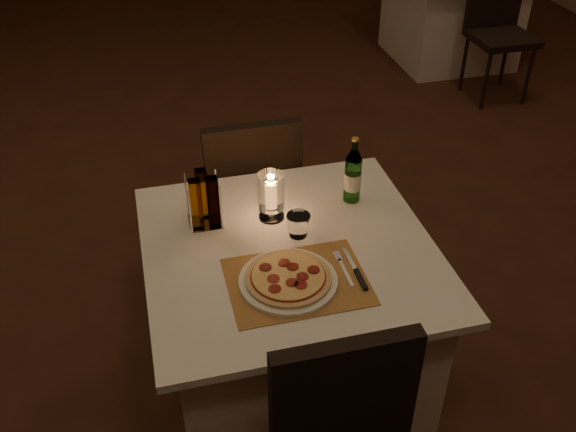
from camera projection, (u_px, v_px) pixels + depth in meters
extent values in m
cube|color=#442215|center=(240.00, 269.00, 3.28)|extent=(8.00, 10.00, 0.02)
cube|color=white|center=(289.00, 326.00, 2.45)|extent=(0.88, 0.88, 0.71)
cube|color=white|center=(289.00, 251.00, 2.23)|extent=(1.00, 1.00, 0.03)
cube|color=black|center=(344.00, 397.00, 1.77)|extent=(0.42, 0.05, 0.42)
cube|color=black|center=(247.00, 190.00, 3.01)|extent=(0.42, 0.42, 0.05)
cube|color=black|center=(254.00, 169.00, 2.73)|extent=(0.42, 0.05, 0.42)
cylinder|color=black|center=(275.00, 207.00, 3.32)|extent=(0.03, 0.03, 0.44)
cylinder|color=black|center=(210.00, 216.00, 3.26)|extent=(0.03, 0.03, 0.44)
cylinder|color=black|center=(291.00, 247.00, 3.06)|extent=(0.03, 0.03, 0.44)
cylinder|color=black|center=(221.00, 258.00, 2.99)|extent=(0.03, 0.03, 0.44)
cube|color=#A67339|center=(297.00, 281.00, 2.08)|extent=(0.45, 0.34, 0.00)
cylinder|color=white|center=(288.00, 281.00, 2.07)|extent=(0.32, 0.32, 0.01)
cylinder|color=#D8B77F|center=(288.00, 278.00, 2.06)|extent=(0.28, 0.28, 0.01)
cylinder|color=maroon|center=(288.00, 276.00, 2.05)|extent=(0.24, 0.24, 0.00)
cylinder|color=#EACC7F|center=(288.00, 275.00, 2.05)|extent=(0.24, 0.24, 0.00)
cylinder|color=maroon|center=(314.00, 270.00, 2.07)|extent=(0.04, 0.04, 0.00)
cylinder|color=maroon|center=(293.00, 267.00, 2.08)|extent=(0.04, 0.04, 0.00)
cylinder|color=maroon|center=(284.00, 263.00, 2.10)|extent=(0.04, 0.04, 0.00)
cylinder|color=maroon|center=(265.00, 267.00, 2.08)|extent=(0.04, 0.04, 0.00)
cylinder|color=maroon|center=(273.00, 279.00, 2.03)|extent=(0.04, 0.04, 0.00)
cylinder|color=maroon|center=(275.00, 289.00, 1.99)|extent=(0.04, 0.04, 0.00)
cylinder|color=maroon|center=(292.00, 283.00, 2.02)|extent=(0.04, 0.04, 0.00)
cylinder|color=maroon|center=(301.00, 285.00, 2.01)|extent=(0.04, 0.04, 0.00)
cylinder|color=maroon|center=(303.00, 277.00, 2.04)|extent=(0.04, 0.04, 0.00)
cube|color=silver|center=(346.00, 272.00, 2.11)|extent=(0.01, 0.14, 0.00)
cube|color=silver|center=(338.00, 256.00, 2.17)|extent=(0.02, 0.05, 0.00)
cube|color=black|center=(361.00, 279.00, 2.07)|extent=(0.02, 0.10, 0.01)
cube|color=silver|center=(350.00, 259.00, 2.16)|extent=(0.01, 0.12, 0.00)
cylinder|color=#6BAE5D|center=(353.00, 180.00, 2.41)|extent=(0.06, 0.06, 0.18)
cylinder|color=#6BAE5D|center=(355.00, 145.00, 2.32)|extent=(0.02, 0.02, 0.03)
cylinder|color=gold|center=(355.00, 139.00, 2.30)|extent=(0.03, 0.03, 0.01)
cylinder|color=silver|center=(352.00, 181.00, 2.41)|extent=(0.06, 0.06, 0.07)
cylinder|color=white|center=(271.00, 216.00, 2.36)|extent=(0.09, 0.09, 0.01)
cylinder|color=white|center=(271.00, 211.00, 2.35)|extent=(0.02, 0.02, 0.04)
cylinder|color=white|center=(271.00, 191.00, 2.30)|extent=(0.10, 0.10, 0.14)
cylinder|color=white|center=(271.00, 194.00, 2.31)|extent=(0.03, 0.03, 0.10)
ellipsoid|color=orange|center=(271.00, 179.00, 2.27)|extent=(0.02, 0.02, 0.03)
cube|color=white|center=(206.00, 222.00, 2.34)|extent=(0.12, 0.12, 0.01)
cylinder|color=white|center=(190.00, 212.00, 2.23)|extent=(0.01, 0.01, 0.18)
cylinder|color=white|center=(222.00, 207.00, 2.25)|extent=(0.01, 0.01, 0.18)
cylinder|color=white|center=(187.00, 195.00, 2.31)|extent=(0.01, 0.01, 0.18)
cylinder|color=white|center=(217.00, 191.00, 2.34)|extent=(0.01, 0.01, 0.18)
cube|color=#BF8C33|center=(196.00, 205.00, 2.25)|extent=(0.04, 0.04, 0.20)
cube|color=#3F1E14|center=(213.00, 202.00, 2.26)|extent=(0.04, 0.04, 0.20)
cube|color=#BF8C33|center=(202.00, 194.00, 2.30)|extent=(0.04, 0.04, 0.20)
cube|color=white|center=(450.00, 16.00, 5.31)|extent=(0.88, 0.88, 0.71)
cube|color=black|center=(502.00, 38.00, 4.62)|extent=(0.42, 0.42, 0.05)
cylinder|color=black|center=(486.00, 81.00, 4.59)|extent=(0.03, 0.03, 0.44)
cylinder|color=black|center=(528.00, 76.00, 4.66)|extent=(0.03, 0.03, 0.44)
cylinder|color=black|center=(464.00, 63.00, 4.86)|extent=(0.03, 0.03, 0.44)
cylinder|color=black|center=(504.00, 59.00, 4.93)|extent=(0.03, 0.03, 0.44)
cylinder|color=black|center=(435.00, 7.00, 5.92)|extent=(0.03, 0.03, 0.44)
cylinder|color=black|center=(400.00, 10.00, 5.85)|extent=(0.03, 0.03, 0.44)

